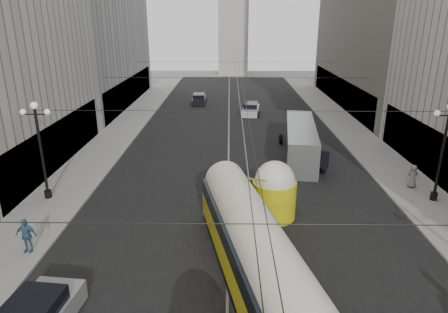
{
  "coord_description": "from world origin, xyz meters",
  "views": [
    {
      "loc": [
        -0.7,
        -5.75,
        11.38
      ],
      "look_at": [
        -1.01,
        16.83,
        3.47
      ],
      "focal_mm": 32.0,
      "sensor_mm": 36.0,
      "label": 1
    }
  ],
  "objects_px": {
    "city_bus": "(300,140)",
    "pedestrian_sidewalk_left": "(26,235)",
    "streetcar": "(257,253)",
    "pedestrian_sidewalk_right": "(413,176)"
  },
  "relations": [
    {
      "from": "streetcar",
      "to": "pedestrian_sidewalk_left",
      "type": "bearing_deg",
      "value": 167.54
    },
    {
      "from": "city_bus",
      "to": "pedestrian_sidewalk_left",
      "type": "distance_m",
      "value": 22.11
    },
    {
      "from": "city_bus",
      "to": "pedestrian_sidewalk_left",
      "type": "height_order",
      "value": "city_bus"
    },
    {
      "from": "city_bus",
      "to": "pedestrian_sidewalk_right",
      "type": "distance_m",
      "value": 9.45
    },
    {
      "from": "streetcar",
      "to": "pedestrian_sidewalk_right",
      "type": "height_order",
      "value": "streetcar"
    },
    {
      "from": "streetcar",
      "to": "city_bus",
      "type": "relative_size",
      "value": 1.4
    },
    {
      "from": "pedestrian_sidewalk_left",
      "to": "streetcar",
      "type": "bearing_deg",
      "value": -10.65
    },
    {
      "from": "pedestrian_sidewalk_right",
      "to": "pedestrian_sidewalk_left",
      "type": "height_order",
      "value": "pedestrian_sidewalk_left"
    },
    {
      "from": "city_bus",
      "to": "pedestrian_sidewalk_left",
      "type": "xyz_separation_m",
      "value": [
        -16.2,
        -15.04,
        -0.49
      ]
    },
    {
      "from": "streetcar",
      "to": "city_bus",
      "type": "distance_m",
      "value": 18.21
    }
  ]
}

